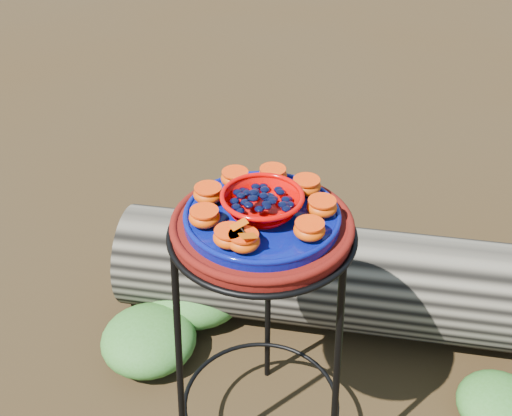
# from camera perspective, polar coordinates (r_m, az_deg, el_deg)

# --- Properties ---
(plant_stand) EXTENTS (0.44, 0.44, 0.70)m
(plant_stand) POSITION_cam_1_polar(r_m,az_deg,el_deg) (1.59, 0.46, -12.35)
(plant_stand) COLOR black
(plant_stand) RESTS_ON ground
(terracotta_saucer) EXTENTS (0.38, 0.38, 0.03)m
(terracotta_saucer) POSITION_cam_1_polar(r_m,az_deg,el_deg) (1.34, 0.54, -1.74)
(terracotta_saucer) COLOR #440A05
(terracotta_saucer) RESTS_ON plant_stand
(cobalt_plate) EXTENTS (0.33, 0.33, 0.02)m
(cobalt_plate) POSITION_cam_1_polar(r_m,az_deg,el_deg) (1.33, 0.54, -0.84)
(cobalt_plate) COLOR #040460
(cobalt_plate) RESTS_ON terracotta_saucer
(red_bowl) EXTENTS (0.16, 0.16, 0.05)m
(red_bowl) POSITION_cam_1_polar(r_m,az_deg,el_deg) (1.31, 0.55, 0.35)
(red_bowl) COLOR #CC0300
(red_bowl) RESTS_ON cobalt_plate
(glass_gems) EXTENTS (0.13, 0.13, 0.02)m
(glass_gems) POSITION_cam_1_polar(r_m,az_deg,el_deg) (1.29, 0.56, 1.57)
(glass_gems) COLOR black
(glass_gems) RESTS_ON red_bowl
(orange_half_0) EXTENTS (0.06, 0.06, 0.03)m
(orange_half_0) POSITION_cam_1_polar(r_m,az_deg,el_deg) (1.22, -1.11, -2.97)
(orange_half_0) COLOR #C42900
(orange_half_0) RESTS_ON cobalt_plate
(orange_half_1) EXTENTS (0.06, 0.06, 0.03)m
(orange_half_1) POSITION_cam_1_polar(r_m,az_deg,el_deg) (1.25, 4.76, -1.95)
(orange_half_1) COLOR #C42900
(orange_half_1) RESTS_ON cobalt_plate
(orange_half_2) EXTENTS (0.06, 0.06, 0.03)m
(orange_half_2) POSITION_cam_1_polar(r_m,az_deg,el_deg) (1.32, 5.86, 0.08)
(orange_half_2) COLOR #C42900
(orange_half_2) RESTS_ON cobalt_plate
(orange_half_3) EXTENTS (0.06, 0.06, 0.03)m
(orange_half_3) POSITION_cam_1_polar(r_m,az_deg,el_deg) (1.38, 4.49, 1.96)
(orange_half_3) COLOR #C42900
(orange_half_3) RESTS_ON cobalt_plate
(orange_half_4) EXTENTS (0.06, 0.06, 0.03)m
(orange_half_4) POSITION_cam_1_polar(r_m,az_deg,el_deg) (1.41, 1.50, 2.93)
(orange_half_4) COLOR #C42900
(orange_half_4) RESTS_ON cobalt_plate
(orange_half_5) EXTENTS (0.06, 0.06, 0.03)m
(orange_half_5) POSITION_cam_1_polar(r_m,az_deg,el_deg) (1.40, -1.86, 2.66)
(orange_half_5) COLOR #C42900
(orange_half_5) RESTS_ON cobalt_plate
(orange_half_6) EXTENTS (0.06, 0.06, 0.03)m
(orange_half_6) POSITION_cam_1_polar(r_m,az_deg,el_deg) (1.35, -4.27, 1.24)
(orange_half_6) COLOR #C42900
(orange_half_6) RESTS_ON cobalt_plate
(orange_half_7) EXTENTS (0.06, 0.06, 0.03)m
(orange_half_7) POSITION_cam_1_polar(r_m,az_deg,el_deg) (1.28, -4.60, -0.82)
(orange_half_7) COLOR #C42900
(orange_half_7) RESTS_ON cobalt_plate
(orange_half_8) EXTENTS (0.06, 0.06, 0.03)m
(orange_half_8) POSITION_cam_1_polar(r_m,az_deg,el_deg) (1.23, -2.39, -2.61)
(orange_half_8) COLOR #C42900
(orange_half_8) RESTS_ON cobalt_plate
(butterfly) EXTENTS (0.09, 0.08, 0.01)m
(butterfly) POSITION_cam_1_polar(r_m,az_deg,el_deg) (1.20, -1.12, -2.08)
(butterfly) COLOR #BE4102
(butterfly) RESTS_ON orange_half_0
(driftwood_log) EXTENTS (1.81, 0.61, 0.33)m
(driftwood_log) POSITION_cam_1_polar(r_m,az_deg,el_deg) (2.08, 12.55, -6.66)
(driftwood_log) COLOR black
(driftwood_log) RESTS_ON ground
(foliage_left) EXTENTS (0.29, 0.29, 0.15)m
(foliage_left) POSITION_cam_1_polar(r_m,az_deg,el_deg) (2.02, -9.52, -11.34)
(foliage_left) COLOR #2C631C
(foliage_left) RESTS_ON ground
(foliage_right) EXTENTS (0.23, 0.23, 0.12)m
(foliage_right) POSITION_cam_1_polar(r_m,az_deg,el_deg) (1.97, 20.84, -15.97)
(foliage_right) COLOR #2C631C
(foliage_right) RESTS_ON ground
(foliage_back) EXTENTS (0.34, 0.34, 0.17)m
(foliage_back) POSITION_cam_1_polar(r_m,az_deg,el_deg) (2.15, -5.33, -7.01)
(foliage_back) COLOR #2C631C
(foliage_back) RESTS_ON ground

